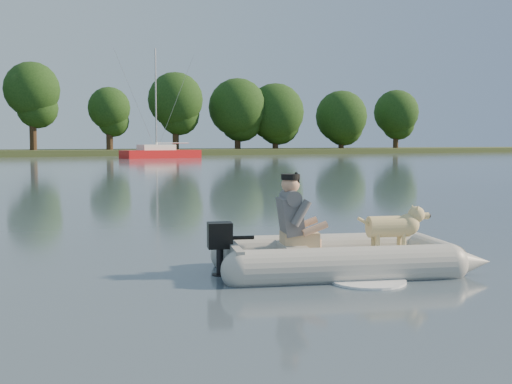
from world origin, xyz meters
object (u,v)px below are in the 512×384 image
dinghy (344,227)px  man (292,213)px  dog (389,230)px  sailboat (160,153)px

dinghy → man: man is taller
man → dog: bearing=0.0°
dog → sailboat: 50.07m
dinghy → sailboat: sailboat is taller
dinghy → sailboat: 50.10m
dinghy → man: (-0.58, 0.20, 0.17)m
dog → sailboat: (11.99, 48.61, -0.03)m
dog → dinghy: bearing=-175.4°
dinghy → dog: 0.57m
man → sailboat: sailboat is taller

